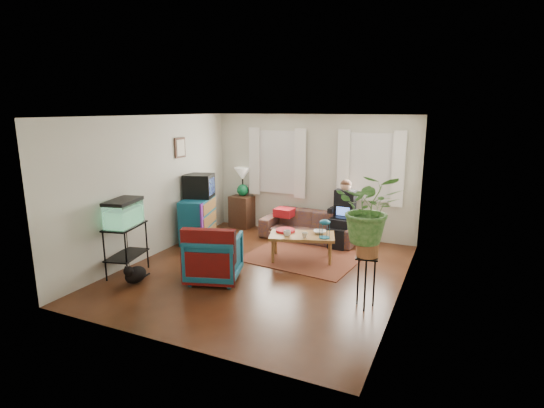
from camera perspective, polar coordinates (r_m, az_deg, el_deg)
The scene contains 31 objects.
floor at distance 7.31m, azimuth -1.32°, elevation -9.07°, with size 4.50×5.00×0.01m, color #4F2B14.
ceiling at distance 6.79m, azimuth -1.43°, elevation 11.75°, with size 4.50×5.00×0.01m, color white.
wall_back at distance 9.21m, azimuth 5.44°, elevation 3.84°, with size 4.50×0.01×2.60m, color silver.
wall_front at distance 4.88m, azimuth -14.32°, elevation -4.55°, with size 4.50×0.01×2.60m, color silver.
wall_left at distance 8.16m, azimuth -15.75°, elevation 2.26°, with size 0.01×5.00×2.60m, color silver.
wall_right at distance 6.31m, azimuth 17.34°, elevation -0.83°, with size 0.01×5.00×2.60m, color silver.
window_left at distance 9.45m, azimuth 0.83°, elevation 5.65°, with size 1.08×0.04×1.38m, color white.
window_right at distance 8.83m, azimuth 13.14°, elevation 4.82°, with size 1.08×0.04×1.38m, color white.
curtains_left at distance 9.38m, azimuth 0.63°, elevation 5.59°, with size 1.36×0.06×1.50m, color white.
curtains_right at distance 8.76m, azimuth 13.03°, elevation 4.76°, with size 1.36×0.06×1.50m, color white.
picture_frame at distance 8.71m, azimuth -12.22°, elevation 7.40°, with size 0.04×0.32×0.40m, color #3D2616.
area_rug at distance 8.00m, azimuth 4.19°, elevation -7.09°, with size 2.00×1.60×0.01m, color brown.
sofa at distance 8.95m, azimuth 5.04°, elevation -2.34°, with size 2.02×0.80×0.79m, color brown.
seated_person at distance 8.66m, azimuth 9.54°, elevation -1.57°, with size 0.51×0.62×1.21m, color black, non-canonical shape.
side_table at distance 9.95m, azimuth -3.91°, elevation -0.96°, with size 0.50×0.50×0.73m, color #381F15.
table_lamp at distance 9.81m, azimuth -3.97°, elevation 2.90°, with size 0.38×0.38×0.67m, color white, non-canonical shape.
dresser at distance 8.98m, azimuth -9.94°, elevation -2.05°, with size 0.50×1.01×0.91m, color #126B71.
crt_tv at distance 8.92m, azimuth -9.79°, elevation 2.44°, with size 0.55×0.50×0.48m, color black.
aquarium_stand at distance 7.47m, azimuth -18.96°, elevation -5.87°, with size 0.42×0.76×0.85m, color black.
aquarium at distance 7.29m, azimuth -19.33°, elevation -1.05°, with size 0.38×0.69×0.45m, color #7FD899.
black_cat at distance 7.13m, azimuth -17.88°, elevation -8.82°, with size 0.26×0.40×0.34m, color black.
armchair at distance 6.92m, azimuth -7.79°, elevation -6.81°, with size 0.81×0.76×0.83m, color #115566.
serape_throw at distance 6.57m, azimuth -8.55°, elevation -6.31°, with size 0.83×0.19×0.68m, color #9E0A0A.
coffee_table at distance 7.80m, azimuth 4.04°, elevation -5.81°, with size 1.16×0.63×0.48m, color brown.
cup_a at distance 7.62m, azimuth 2.04°, elevation -3.92°, with size 0.13×0.13×0.10m, color white.
cup_b at distance 7.52m, azimuth 4.41°, elevation -4.19°, with size 0.11×0.11×0.10m, color beige.
bowl at distance 7.81m, azimuth 6.43°, elevation -3.76°, with size 0.23×0.23×0.06m, color white.
snack_tray at distance 7.89m, azimuth 1.81°, elevation -3.57°, with size 0.36×0.36×0.04m, color #B21414.
birdcage at distance 7.52m, azimuth 7.10°, elevation -3.31°, with size 0.19×0.19×0.34m, color #115B6B, non-canonical shape.
plant_stand at distance 6.09m, azimuth 12.49°, elevation -10.19°, with size 0.32×0.32×0.75m, color black.
potted_plant at distance 5.80m, azimuth 12.91°, elevation -2.00°, with size 0.86×0.74×0.95m, color #599947.
Camera 1 is at (2.97, -6.11, 2.72)m, focal length 28.00 mm.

